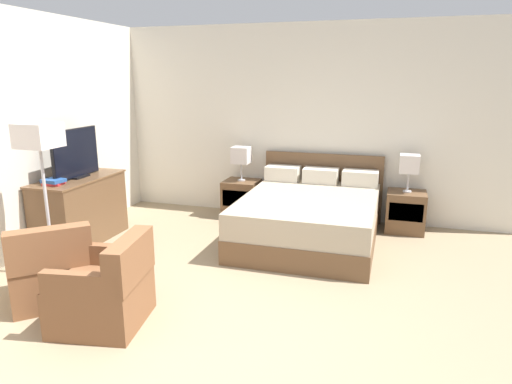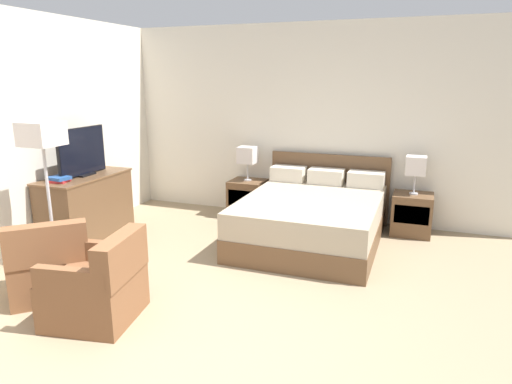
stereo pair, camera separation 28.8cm
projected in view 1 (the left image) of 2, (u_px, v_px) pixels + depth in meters
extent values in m
plane|color=#998466|center=(186.00, 356.00, 3.37)|extent=(11.16, 11.16, 0.00)
cube|color=silver|center=(296.00, 123.00, 6.51)|extent=(6.38, 0.06, 2.73)
cube|color=silver|center=(32.00, 134.00, 5.22)|extent=(0.06, 5.52, 2.73)
cube|color=brown|center=(308.00, 231.00, 5.65)|extent=(1.61, 2.00, 0.28)
cube|color=tan|center=(309.00, 209.00, 5.58)|extent=(1.59, 1.98, 0.30)
cube|color=brown|center=(322.00, 187.00, 6.52)|extent=(1.67, 0.05, 0.95)
cube|color=beige|center=(283.00, 173.00, 6.44)|extent=(0.47, 0.28, 0.20)
cube|color=beige|center=(321.00, 176.00, 6.29)|extent=(0.47, 0.28, 0.20)
cube|color=beige|center=(360.00, 178.00, 6.14)|extent=(0.47, 0.28, 0.20)
cube|color=brown|center=(242.00, 198.00, 6.69)|extent=(0.50, 0.46, 0.54)
cube|color=#473120|center=(237.00, 199.00, 6.47)|extent=(0.42, 0.01, 0.24)
cube|color=brown|center=(405.00, 212.00, 6.04)|extent=(0.50, 0.46, 0.54)
cube|color=#473120|center=(406.00, 212.00, 5.82)|extent=(0.42, 0.01, 0.24)
cylinder|color=#B7B7BC|center=(241.00, 180.00, 6.62)|extent=(0.11, 0.11, 0.02)
cylinder|color=#B7B7BC|center=(241.00, 171.00, 6.59)|extent=(0.02, 0.02, 0.24)
cube|color=silver|center=(241.00, 155.00, 6.53)|extent=(0.25, 0.25, 0.24)
cylinder|color=#B7B7BC|center=(407.00, 191.00, 5.97)|extent=(0.11, 0.11, 0.02)
cylinder|color=#B7B7BC|center=(408.00, 182.00, 5.94)|extent=(0.02, 0.02, 0.24)
cube|color=silver|center=(409.00, 164.00, 5.88)|extent=(0.25, 0.25, 0.24)
cube|color=brown|center=(81.00, 210.00, 5.63)|extent=(0.54, 1.19, 0.82)
cube|color=brown|center=(77.00, 179.00, 5.53)|extent=(0.56, 1.22, 0.02)
cube|color=black|center=(78.00, 177.00, 5.53)|extent=(0.18, 0.25, 0.02)
cube|color=black|center=(75.00, 153.00, 5.46)|extent=(0.04, 0.79, 0.58)
cube|color=black|center=(77.00, 153.00, 5.45)|extent=(0.01, 0.77, 0.56)
cube|color=#B7282D|center=(54.00, 183.00, 5.16)|extent=(0.22, 0.20, 0.03)
cube|color=#234C8E|center=(53.00, 181.00, 5.15)|extent=(0.24, 0.20, 0.04)
cube|color=brown|center=(53.00, 277.00, 4.22)|extent=(0.96, 0.96, 0.40)
cube|color=brown|center=(49.00, 249.00, 3.89)|extent=(0.61, 0.58, 0.36)
cube|color=brown|center=(13.00, 253.00, 4.02)|extent=(0.49, 0.52, 0.18)
cube|color=brown|center=(83.00, 243.00, 4.27)|extent=(0.49, 0.52, 0.18)
cube|color=brown|center=(102.00, 301.00, 3.78)|extent=(0.78, 0.78, 0.40)
cube|color=brown|center=(130.00, 260.00, 3.65)|extent=(0.27, 0.70, 0.36)
cube|color=brown|center=(81.00, 284.00, 3.42)|extent=(0.63, 0.19, 0.18)
cube|color=brown|center=(114.00, 255.00, 3.99)|extent=(0.63, 0.19, 0.18)
cylinder|color=#B7B7BC|center=(55.00, 272.00, 4.78)|extent=(0.28, 0.28, 0.02)
cylinder|color=#B7B7BC|center=(47.00, 212.00, 4.61)|extent=(0.03, 0.03, 1.31)
cube|color=silver|center=(38.00, 135.00, 4.42)|extent=(0.35, 0.35, 0.24)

